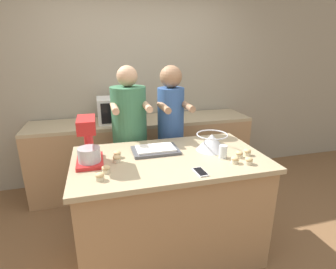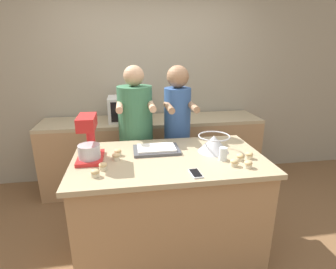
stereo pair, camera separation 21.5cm
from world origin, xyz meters
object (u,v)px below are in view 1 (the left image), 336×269
object	(u,v)px
mixing_bowl	(212,141)
microwave_oven	(119,109)
cupcake_3	(106,169)
baking_tray	(155,150)
cell_phone	(200,172)
drinking_glass	(223,152)
cupcake_7	(117,159)
cupcake_2	(249,161)
person_left	(130,142)
cupcake_6	(117,154)
stand_mixer	(88,144)
cupcake_0	(239,154)
person_right	(171,136)
cupcake_5	(247,152)
cupcake_1	(235,160)
cupcake_4	(100,176)

from	to	relation	value
mixing_bowl	microwave_oven	bearing A→B (deg)	119.28
cupcake_3	baking_tray	bearing A→B (deg)	35.13
cell_phone	drinking_glass	xyz separation A→B (m)	(0.28, 0.21, 0.05)
drinking_glass	cupcake_7	bearing A→B (deg)	170.50
microwave_oven	drinking_glass	xyz separation A→B (m)	(0.70, -1.42, -0.08)
baking_tray	cupcake_2	size ratio (longest dim) A/B	6.48
mixing_bowl	cupcake_2	distance (m)	0.39
person_left	mixing_bowl	xyz separation A→B (m)	(0.64, -0.62, 0.16)
cupcake_6	stand_mixer	bearing A→B (deg)	-164.54
stand_mixer	cupcake_0	xyz separation A→B (m)	(1.18, -0.20, -0.13)
person_left	cupcake_0	xyz separation A→B (m)	(0.79, -0.84, 0.11)
person_right	cupcake_3	size ratio (longest dim) A/B	26.73
cupcake_5	cupcake_6	world-z (taller)	same
cell_phone	cupcake_7	size ratio (longest dim) A/B	2.42
baking_tray	cupcake_1	xyz separation A→B (m)	(0.55, -0.40, 0.01)
microwave_oven	cupcake_1	bearing A→B (deg)	-64.20
cupcake_0	cupcake_6	world-z (taller)	same
cupcake_7	cupcake_6	bearing A→B (deg)	82.84
person_left	cupcake_6	world-z (taller)	person_left
drinking_glass	cupcake_3	size ratio (longest dim) A/B	1.74
microwave_oven	cupcake_7	bearing A→B (deg)	-96.33
baking_tray	cupcake_2	world-z (taller)	cupcake_2
person_left	cupcake_7	size ratio (longest dim) A/B	26.81
person_left	person_right	distance (m)	0.44
stand_mixer	cupcake_4	size ratio (longest dim) A/B	6.00
person_left	cupcake_0	world-z (taller)	person_left
microwave_oven	cupcake_3	xyz separation A→B (m)	(-0.23, -1.45, -0.11)
mixing_bowl	person_right	bearing A→B (deg)	107.88
person_left	cupcake_3	bearing A→B (deg)	-108.31
cupcake_6	cupcake_3	bearing A→B (deg)	-111.11
mixing_bowl	cupcake_4	xyz separation A→B (m)	(-0.97, -0.33, -0.05)
cupcake_3	cupcake_4	size ratio (longest dim) A/B	1.00
microwave_oven	cupcake_4	size ratio (longest dim) A/B	8.56
cupcake_3	stand_mixer	bearing A→B (deg)	119.23
cupcake_5	cupcake_6	bearing A→B (deg)	167.34
stand_mixer	cell_phone	world-z (taller)	stand_mixer
cupcake_4	person_right	bearing A→B (deg)	50.92
cupcake_0	stand_mixer	bearing A→B (deg)	170.17
person_left	cupcake_0	bearing A→B (deg)	-46.92
cupcake_0	cupcake_1	world-z (taller)	same
drinking_glass	cupcake_0	world-z (taller)	drinking_glass
cupcake_1	cupcake_2	bearing A→B (deg)	-25.16
cupcake_1	cupcake_2	size ratio (longest dim) A/B	1.00
mixing_bowl	drinking_glass	xyz separation A→B (m)	(0.01, -0.19, -0.02)
person_left	cupcake_2	world-z (taller)	person_left
drinking_glass	person_right	bearing A→B (deg)	104.74
cell_phone	mixing_bowl	bearing A→B (deg)	56.45
cupcake_3	person_right	bearing A→B (deg)	49.32
person_right	cupcake_0	bearing A→B (deg)	-67.69
baking_tray	cupcake_3	distance (m)	0.53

